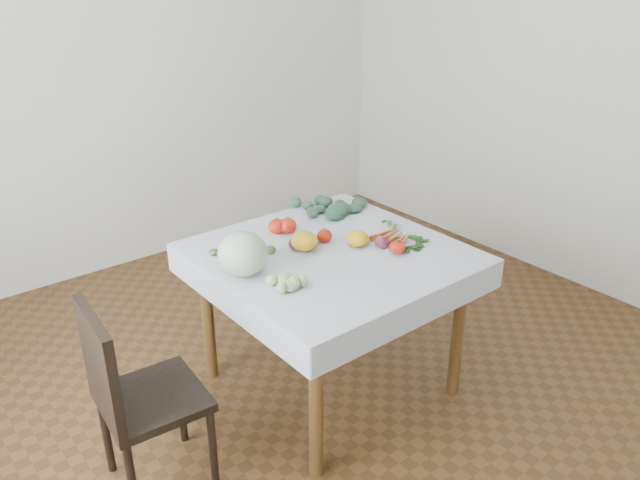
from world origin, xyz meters
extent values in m
plane|color=brown|center=(0.00, 0.00, 0.00)|extent=(4.00, 4.00, 0.00)
cube|color=white|center=(0.00, 2.00, 1.35)|extent=(4.00, 0.04, 2.70)
cube|color=brown|center=(0.00, 0.00, 0.73)|extent=(1.00, 1.00, 0.04)
cylinder|color=brown|center=(-0.44, -0.44, 0.35)|extent=(0.06, 0.06, 0.71)
cylinder|color=brown|center=(0.44, -0.44, 0.35)|extent=(0.06, 0.06, 0.71)
cylinder|color=brown|center=(-0.44, 0.44, 0.35)|extent=(0.06, 0.06, 0.71)
cylinder|color=brown|center=(0.44, 0.44, 0.35)|extent=(0.06, 0.06, 0.71)
cube|color=white|center=(0.00, 0.00, 0.75)|extent=(1.12, 1.12, 0.01)
cube|color=black|center=(-0.96, -0.05, 0.42)|extent=(0.42, 0.42, 0.04)
cube|color=black|center=(-1.14, -0.04, 0.65)|extent=(0.07, 0.39, 0.42)
cylinder|color=black|center=(-0.81, -0.23, 0.20)|extent=(0.03, 0.03, 0.40)
cylinder|color=black|center=(-1.11, 0.13, 0.20)|extent=(0.03, 0.03, 0.40)
cylinder|color=black|center=(-0.78, 0.10, 0.20)|extent=(0.03, 0.03, 0.40)
ellipsoid|color=#B6CEAC|center=(-0.44, 0.06, 0.85)|extent=(0.25, 0.25, 0.19)
ellipsoid|color=red|center=(-0.08, 0.33, 0.79)|extent=(0.09, 0.09, 0.08)
ellipsoid|color=red|center=(-0.03, 0.30, 0.80)|extent=(0.12, 0.12, 0.08)
ellipsoid|color=red|center=(0.04, 0.10, 0.79)|extent=(0.08, 0.08, 0.06)
ellipsoid|color=red|center=(0.23, -0.21, 0.79)|extent=(0.08, 0.08, 0.06)
ellipsoid|color=gold|center=(-0.09, 0.09, 0.80)|extent=(0.13, 0.13, 0.09)
ellipsoid|color=gold|center=(0.14, -0.03, 0.79)|extent=(0.11, 0.11, 0.08)
ellipsoid|color=#52173A|center=(-0.11, 0.12, 0.79)|extent=(0.09, 0.09, 0.07)
ellipsoid|color=#52173A|center=(0.22, -0.12, 0.79)|extent=(0.09, 0.09, 0.06)
ellipsoid|color=#9BB669|center=(-0.34, -0.14, 0.78)|extent=(0.05, 0.05, 0.05)
ellipsoid|color=#9BB669|center=(-0.36, -0.13, 0.78)|extent=(0.05, 0.05, 0.05)
ellipsoid|color=#9BB669|center=(-0.36, -0.16, 0.78)|extent=(0.05, 0.05, 0.05)
ellipsoid|color=#9BB669|center=(-0.32, -0.13, 0.78)|extent=(0.05, 0.05, 0.05)
ellipsoid|color=#9BB669|center=(-0.40, -0.14, 0.78)|extent=(0.05, 0.05, 0.05)
ellipsoid|color=#9BB669|center=(-0.31, -0.18, 0.78)|extent=(0.05, 0.05, 0.05)
ellipsoid|color=#9BB669|center=(-0.35, -0.09, 0.78)|extent=(0.05, 0.05, 0.05)
cone|color=orange|center=(0.33, -0.03, 0.77)|extent=(0.20, 0.05, 0.03)
cone|color=orange|center=(0.33, -0.06, 0.77)|extent=(0.20, 0.07, 0.03)
cone|color=orange|center=(0.33, -0.09, 0.77)|extent=(0.20, 0.08, 0.03)
cone|color=orange|center=(0.33, -0.13, 0.77)|extent=(0.20, 0.10, 0.03)
cone|color=orange|center=(0.33, -0.16, 0.77)|extent=(0.19, 0.11, 0.03)
ellipsoid|color=#395E49|center=(0.36, 0.44, 0.78)|extent=(0.08, 0.08, 0.05)
ellipsoid|color=#395E49|center=(0.30, 0.45, 0.78)|extent=(0.08, 0.08, 0.05)
ellipsoid|color=#395E49|center=(0.35, 0.40, 0.78)|extent=(0.08, 0.08, 0.05)
ellipsoid|color=#395E49|center=(0.35, 0.48, 0.78)|extent=(0.08, 0.08, 0.05)
ellipsoid|color=#395E49|center=(0.27, 0.41, 0.78)|extent=(0.08, 0.08, 0.05)
ellipsoid|color=#395E49|center=(0.41, 0.42, 0.78)|extent=(0.08, 0.08, 0.05)
ellipsoid|color=#395E49|center=(0.29, 0.50, 0.78)|extent=(0.08, 0.08, 0.05)
ellipsoid|color=#395E49|center=(0.31, 0.35, 0.78)|extent=(0.08, 0.08, 0.05)
ellipsoid|color=#395E49|center=(0.42, 0.49, 0.78)|extent=(0.08, 0.08, 0.05)
ellipsoid|color=#395E49|center=(0.21, 0.44, 0.78)|extent=(0.08, 0.08, 0.05)
ellipsoid|color=#395E49|center=(0.42, 0.35, 0.78)|extent=(0.08, 0.08, 0.05)
ellipsoid|color=#395E49|center=(0.33, 0.55, 0.78)|extent=(0.08, 0.08, 0.05)
ellipsoid|color=#395E49|center=(0.23, 0.34, 0.78)|extent=(0.08, 0.08, 0.05)
ellipsoid|color=#395E49|center=(0.50, 0.44, 0.78)|extent=(0.08, 0.08, 0.05)
ellipsoid|color=#395E49|center=(0.20, 0.52, 0.78)|extent=(0.08, 0.08, 0.05)
ellipsoid|color=#234E18|center=(0.38, -0.17, 0.76)|extent=(0.05, 0.03, 0.01)
ellipsoid|color=#234E18|center=(0.34, -0.17, 0.76)|extent=(0.05, 0.03, 0.01)
ellipsoid|color=#234E18|center=(0.38, -0.20, 0.76)|extent=(0.05, 0.03, 0.01)
ellipsoid|color=#234E18|center=(0.37, -0.15, 0.76)|extent=(0.05, 0.03, 0.01)
ellipsoid|color=#234E18|center=(0.33, -0.20, 0.76)|extent=(0.05, 0.03, 0.01)
ellipsoid|color=#234E18|center=(0.41, -0.19, 0.76)|extent=(0.05, 0.03, 0.01)
ellipsoid|color=#234E18|center=(0.33, -0.14, 0.76)|extent=(0.05, 0.03, 0.01)
ellipsoid|color=#234E18|center=(0.36, -0.23, 0.76)|extent=(0.05, 0.03, 0.01)
ellipsoid|color=#234E18|center=(0.42, -0.14, 0.76)|extent=(0.05, 0.03, 0.01)
ellipsoid|color=#234E18|center=(0.29, -0.18, 0.76)|extent=(0.05, 0.03, 0.01)
ellipsoid|color=#234E18|center=(0.42, -0.23, 0.76)|extent=(0.05, 0.03, 0.01)
ellipsoid|color=#234E18|center=(0.36, -0.10, 0.76)|extent=(0.05, 0.03, 0.01)
ellipsoid|color=#234E18|center=(0.30, -0.24, 0.76)|extent=(0.05, 0.03, 0.01)
ellipsoid|color=#234E18|center=(0.46, -0.17, 0.76)|extent=(0.05, 0.03, 0.01)
ellipsoid|color=#4E7F3A|center=(-0.33, 0.23, 0.77)|extent=(0.06, 0.06, 0.03)
ellipsoid|color=#4E7F3A|center=(-0.37, 0.23, 0.77)|extent=(0.06, 0.06, 0.03)
ellipsoid|color=#4E7F3A|center=(-0.33, 0.19, 0.77)|extent=(0.06, 0.06, 0.03)
ellipsoid|color=#4E7F3A|center=(-0.32, 0.26, 0.77)|extent=(0.06, 0.06, 0.03)
ellipsoid|color=#4E7F3A|center=(-0.40, 0.21, 0.77)|extent=(0.06, 0.06, 0.03)
ellipsoid|color=#4E7F3A|center=(-0.28, 0.20, 0.77)|extent=(0.06, 0.06, 0.03)
ellipsoid|color=#4E7F3A|center=(-0.38, 0.28, 0.77)|extent=(0.06, 0.06, 0.03)
ellipsoid|color=#4E7F3A|center=(-0.37, 0.16, 0.77)|extent=(0.06, 0.06, 0.03)
ellipsoid|color=#4E7F3A|center=(-0.27, 0.26, 0.77)|extent=(0.06, 0.06, 0.03)
ellipsoid|color=#4E7F3A|center=(-0.45, 0.24, 0.77)|extent=(0.06, 0.06, 0.03)
ellipsoid|color=#4E7F3A|center=(-0.28, 0.15, 0.77)|extent=(0.06, 0.06, 0.03)
ellipsoid|color=#4E7F3A|center=(-0.33, 0.32, 0.77)|extent=(0.06, 0.06, 0.03)
camera|label=1|loc=(-1.69, -2.02, 2.02)|focal=35.00mm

